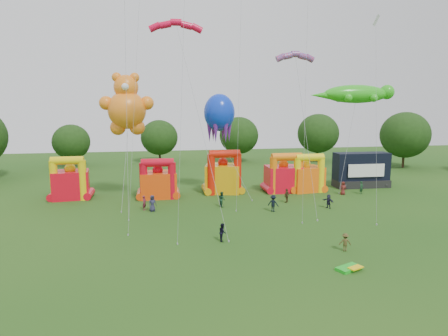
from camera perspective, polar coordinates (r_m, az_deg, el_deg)
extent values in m
plane|color=#1B4714|center=(30.14, 9.01, -15.49)|extent=(160.00, 160.00, 0.00)
cylinder|color=#352314|center=(85.28, 24.24, 1.29)|extent=(0.44, 0.44, 3.72)
ellipsoid|color=#193610|center=(84.83, 24.45, 4.33)|extent=(9.30, 9.30, 8.89)
cylinder|color=#352314|center=(88.53, 13.20, 2.07)|extent=(0.44, 0.44, 3.51)
ellipsoid|color=#193610|center=(88.10, 13.30, 4.83)|extent=(8.77, 8.78, 8.39)
cylinder|color=#352314|center=(85.31, 2.12, 1.97)|extent=(0.44, 0.44, 3.30)
ellipsoid|color=#193610|center=(84.89, 2.14, 4.67)|extent=(8.25, 8.25, 7.88)
cylinder|color=#352314|center=(85.54, -9.16, 1.81)|extent=(0.44, 0.44, 3.09)
ellipsoid|color=#193610|center=(85.14, -9.22, 4.33)|extent=(7.73, 7.72, 7.38)
cylinder|color=#352314|center=(84.28, -20.84, 1.13)|extent=(0.44, 0.44, 2.88)
ellipsoid|color=#193610|center=(83.88, -20.98, 3.51)|extent=(7.20, 7.20, 6.88)
cube|color=red|center=(56.65, -21.02, -2.23)|extent=(4.93, 4.14, 3.69)
cylinder|color=yellow|center=(55.63, -23.11, -1.73)|extent=(1.00, 1.00, 5.27)
cylinder|color=yellow|center=(54.90, -19.52, -1.66)|extent=(1.00, 1.00, 5.27)
cylinder|color=yellow|center=(54.82, -21.49, 1.01)|extent=(4.04, 1.05, 1.05)
sphere|color=yellow|center=(56.28, -21.14, -0.09)|extent=(1.40, 1.40, 1.40)
cube|color=#EE430C|center=(54.30, -9.40, -2.34)|extent=(4.89, 3.99, 3.43)
cylinder|color=red|center=(52.85, -11.41, -1.91)|extent=(1.04, 1.04, 4.90)
cylinder|color=red|center=(52.85, -7.42, -1.81)|extent=(1.04, 1.04, 4.90)
cylinder|color=red|center=(52.40, -9.49, 0.76)|extent=(4.19, 1.09, 1.09)
sphere|color=red|center=(53.94, -9.46, -0.25)|extent=(1.40, 1.40, 1.40)
cube|color=orange|center=(56.39, -0.17, -1.50)|extent=(5.48, 4.78, 3.97)
cylinder|color=red|center=(54.63, -1.84, -0.95)|extent=(1.04, 1.04, 5.67)
cylinder|color=red|center=(55.24, 1.95, -0.84)|extent=(1.04, 1.04, 5.67)
cylinder|color=red|center=(54.47, 0.07, 2.04)|extent=(4.20, 1.09, 1.09)
sphere|color=red|center=(56.01, -0.17, 0.79)|extent=(1.40, 1.40, 1.40)
cube|color=red|center=(57.77, 8.43, -1.52)|extent=(4.83, 3.89, 3.61)
cylinder|color=orange|center=(55.78, 7.07, -1.07)|extent=(1.05, 1.05, 5.16)
cylinder|color=orange|center=(56.95, 10.66, -0.95)|extent=(1.05, 1.05, 5.16)
cylinder|color=orange|center=(55.94, 8.95, 1.59)|extent=(4.25, 1.10, 1.10)
sphere|color=orange|center=(57.41, 8.48, 0.54)|extent=(1.40, 1.40, 1.40)
cube|color=#FF620D|center=(58.54, 11.56, -1.51)|extent=(5.03, 4.28, 3.53)
cylinder|color=yellow|center=(56.59, 10.40, -1.07)|extent=(0.99, 0.99, 5.04)
cylinder|color=yellow|center=(57.88, 13.66, -0.95)|extent=(0.99, 0.99, 5.04)
cylinder|color=yellow|center=(56.82, 12.13, 1.49)|extent=(4.00, 1.04, 1.04)
sphere|color=yellow|center=(58.19, 11.62, 0.48)|extent=(1.40, 1.40, 1.40)
cube|color=black|center=(63.76, 18.97, -2.06)|extent=(8.20, 3.25, 1.10)
cube|color=black|center=(63.49, 19.01, 0.26)|extent=(8.19, 2.85, 4.06)
cube|color=white|center=(62.20, 19.67, -0.34)|extent=(5.61, 0.22, 1.91)
cylinder|color=black|center=(61.24, 16.83, -2.55)|extent=(0.30, 0.90, 0.90)
cylinder|color=black|center=(64.37, 22.02, -2.27)|extent=(0.30, 0.90, 0.90)
sphere|color=orange|center=(52.23, -13.70, 8.05)|extent=(4.79, 4.79, 4.79)
sphere|color=orange|center=(52.26, -13.82, 11.15)|extent=(3.05, 3.05, 3.05)
sphere|color=orange|center=(52.40, -15.09, 12.41)|extent=(1.20, 1.20, 1.20)
sphere|color=orange|center=(52.25, -12.66, 12.51)|extent=(1.20, 1.20, 1.20)
sphere|color=orange|center=(52.46, -16.50, 8.89)|extent=(1.74, 1.74, 1.74)
sphere|color=orange|center=(52.11, -10.96, 9.10)|extent=(1.74, 1.74, 1.74)
sphere|color=orange|center=(52.42, -14.92, 5.62)|extent=(1.96, 1.96, 1.96)
sphere|color=orange|center=(52.25, -12.29, 5.71)|extent=(1.96, 1.96, 1.96)
sphere|color=white|center=(50.79, -13.94, 11.21)|extent=(0.87, 0.87, 0.87)
ellipsoid|color=green|center=(63.11, 18.35, 10.01)|extent=(10.12, 3.16, 2.69)
sphere|color=green|center=(65.55, 22.24, 10.01)|extent=(2.17, 2.17, 2.17)
cone|color=green|center=(60.89, 13.99, 10.05)|extent=(3.95, 1.58, 1.58)
sphere|color=green|center=(65.42, 19.22, 9.40)|extent=(1.19, 1.19, 1.19)
sphere|color=green|center=(62.66, 20.62, 9.35)|extent=(1.19, 1.19, 1.19)
sphere|color=green|center=(63.63, 16.05, 9.57)|extent=(1.19, 1.19, 1.19)
sphere|color=green|center=(60.79, 17.35, 9.54)|extent=(1.19, 1.19, 1.19)
ellipsoid|color=#0D31CD|center=(55.64, -0.68, 7.92)|extent=(4.28, 4.28, 5.14)
cone|color=#591E8C|center=(55.98, 0.74, 5.52)|extent=(0.96, 0.96, 3.42)
cone|color=#591E8C|center=(57.04, -0.17, 5.59)|extent=(0.96, 0.96, 3.42)
cone|color=#591E8C|center=(56.83, -1.56, 5.57)|extent=(0.96, 0.96, 3.42)
cone|color=#591E8C|center=(55.55, -2.10, 5.48)|extent=(0.96, 0.96, 3.42)
cone|color=#591E8C|center=(54.45, -1.20, 5.41)|extent=(0.96, 0.96, 3.42)
cone|color=#591E8C|center=(54.67, 0.25, 5.43)|extent=(0.96, 0.96, 3.42)
cube|color=white|center=(50.00, 20.91, 19.12)|extent=(1.02, 1.02, 1.10)
cube|color=green|center=(32.76, 17.38, -13.50)|extent=(2.23, 1.72, 0.24)
cube|color=yellow|center=(32.64, 18.28, -13.37)|extent=(1.34, 1.03, 0.10)
imported|color=#272640|center=(47.49, -10.20, -4.98)|extent=(1.11, 0.92, 1.94)
imported|color=maroon|center=(48.25, -11.31, -4.91)|extent=(0.65, 0.75, 1.75)
imported|color=#193E28|center=(48.77, -0.31, -4.48)|extent=(0.95, 1.09, 1.89)
imported|color=black|center=(46.97, 7.05, -5.04)|extent=(1.47, 1.31, 1.97)
imported|color=#45371B|center=(51.43, 8.96, -3.92)|extent=(1.09, 1.01, 1.79)
imported|color=#24233A|center=(49.72, 14.70, -4.62)|extent=(1.21, 1.65, 1.72)
imported|color=maroon|center=(57.46, 16.65, -2.78)|extent=(0.93, 0.63, 1.84)
imported|color=#16381F|center=(58.77, 19.04, -2.66)|extent=(0.77, 0.67, 1.79)
imported|color=black|center=(37.03, -0.20, -9.16)|extent=(0.69, 0.86, 1.69)
imported|color=#483E1D|center=(36.22, 16.91, -10.11)|extent=(1.13, 0.82, 1.58)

